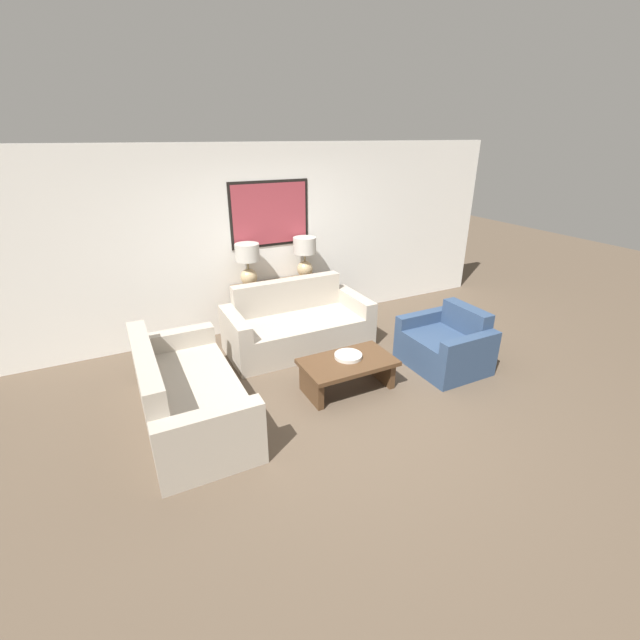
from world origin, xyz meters
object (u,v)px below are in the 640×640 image
object	(u,v)px
coffee_table	(348,368)
table_lamp_right	(305,254)
console_table	(279,306)
decorative_bowl	(348,356)
armchair_near_back_wall	(446,346)
couch_by_back_wall	(297,327)
couch_by_side	(186,396)
table_lamp_left	(248,261)

from	to	relation	value
coffee_table	table_lamp_right	bearing A→B (deg)	79.20
console_table	decorative_bowl	size ratio (longest dim) A/B	4.21
console_table	armchair_near_back_wall	xyz separation A→B (m)	(1.46, -2.01, -0.10)
table_lamp_right	armchair_near_back_wall	distance (m)	2.41
coffee_table	armchair_near_back_wall	distance (m)	1.40
coffee_table	decorative_bowl	distance (m)	0.14
table_lamp_right	armchair_near_back_wall	size ratio (longest dim) A/B	0.63
couch_by_back_wall	decorative_bowl	size ratio (longest dim) A/B	6.07
decorative_bowl	couch_by_side	bearing A→B (deg)	174.87
console_table	couch_by_back_wall	xyz separation A→B (m)	(0.00, -0.67, -0.07)
table_lamp_right	couch_by_side	bearing A→B (deg)	-141.23
couch_by_side	armchair_near_back_wall	bearing A→B (deg)	-5.30
couch_by_back_wall	decorative_bowl	distance (m)	1.22
table_lamp_right	couch_by_side	world-z (taller)	table_lamp_right
couch_by_back_wall	armchair_near_back_wall	distance (m)	1.99
couch_by_side	decorative_bowl	world-z (taller)	couch_by_side
table_lamp_left	couch_by_side	xyz separation A→B (m)	(-1.27, -1.72, -0.82)
console_table	decorative_bowl	world-z (taller)	console_table
console_table	decorative_bowl	xyz separation A→B (m)	(0.11, -1.88, 0.03)
coffee_table	decorative_bowl	bearing A→B (deg)	56.49
couch_by_side	coffee_table	xyz separation A→B (m)	(1.77, -0.22, -0.02)
table_lamp_right	couch_by_side	distance (m)	2.86
table_lamp_left	coffee_table	size ratio (longest dim) A/B	0.58
coffee_table	decorative_bowl	size ratio (longest dim) A/B	3.32
console_table	couch_by_side	bearing A→B (deg)	-134.73
couch_by_back_wall	couch_by_side	bearing A→B (deg)	-148.27
couch_by_side	armchair_near_back_wall	distance (m)	3.18
console_table	decorative_bowl	distance (m)	1.88
table_lamp_right	decorative_bowl	world-z (taller)	table_lamp_right
console_table	couch_by_back_wall	world-z (taller)	couch_by_back_wall
table_lamp_left	couch_by_side	bearing A→B (deg)	-126.36
table_lamp_left	table_lamp_right	distance (m)	0.87
table_lamp_left	couch_by_back_wall	distance (m)	1.14
table_lamp_left	table_lamp_right	xyz separation A→B (m)	(0.87, 0.00, 0.00)
decorative_bowl	armchair_near_back_wall	size ratio (longest dim) A/B	0.32
couch_by_back_wall	couch_by_side	world-z (taller)	same
table_lamp_left	couch_by_back_wall	size ratio (longest dim) A/B	0.32
table_lamp_right	couch_by_side	size ratio (longest dim) A/B	0.32
couch_by_back_wall	coffee_table	world-z (taller)	couch_by_back_wall
table_lamp_left	decorative_bowl	distance (m)	2.09
console_table	coffee_table	world-z (taller)	console_table
coffee_table	armchair_near_back_wall	world-z (taller)	armchair_near_back_wall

